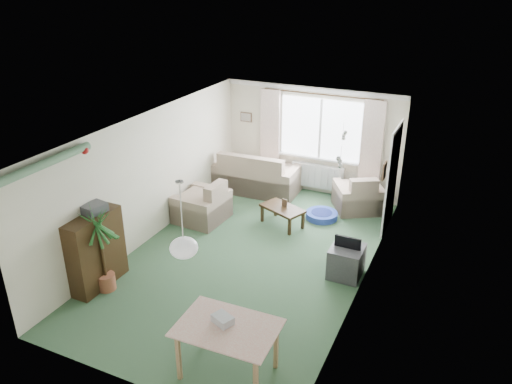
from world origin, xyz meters
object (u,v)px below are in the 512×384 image
at_px(dining_table, 228,351).
at_px(tv_cube, 346,261).
at_px(bookshelf, 96,251).
at_px(sofa, 257,171).
at_px(houseplant, 102,250).
at_px(pet_bed, 322,215).
at_px(armchair_corner, 358,191).
at_px(coffee_table, 282,216).
at_px(armchair_left, 201,200).

distance_m(dining_table, tv_cube, 2.88).
bearing_deg(bookshelf, dining_table, -16.68).
bearing_deg(sofa, houseplant, 80.90).
bearing_deg(houseplant, pet_bed, 58.34).
bearing_deg(tv_cube, sofa, 137.62).
height_order(armchair_corner, pet_bed, armchair_corner).
height_order(armchair_corner, dining_table, armchair_corner).
height_order(sofa, coffee_table, sofa).
distance_m(houseplant, pet_bed, 4.52).
bearing_deg(tv_cube, armchair_corner, 100.31).
height_order(armchair_corner, coffee_table, armchair_corner).
bearing_deg(bookshelf, houseplant, -19.43).
xyz_separation_m(bookshelf, dining_table, (2.79, -0.87, -0.26)).
relative_size(bookshelf, dining_table, 1.10).
bearing_deg(tv_cube, houseplant, -149.22).
relative_size(coffee_table, pet_bed, 1.33).
relative_size(bookshelf, tv_cube, 2.14).
bearing_deg(pet_bed, armchair_left, -154.03).
xyz_separation_m(sofa, armchair_corner, (2.35, -0.02, -0.07)).
bearing_deg(tv_cube, pet_bed, 119.00).
distance_m(sofa, armchair_corner, 2.35).
distance_m(armchair_corner, pet_bed, 0.97).
height_order(sofa, bookshelf, bookshelf).
bearing_deg(armchair_corner, dining_table, 56.71).
bearing_deg(tv_cube, dining_table, -104.85).
distance_m(armchair_left, bookshelf, 2.69).
relative_size(sofa, armchair_corner, 2.08).
bearing_deg(sofa, armchair_left, 75.37).
relative_size(coffee_table, houseplant, 0.60).
bearing_deg(houseplant, tv_cube, 30.58).
distance_m(coffee_table, bookshelf, 3.69).
height_order(houseplant, pet_bed, houseplant).
height_order(armchair_corner, houseplant, houseplant).
xyz_separation_m(armchair_left, tv_cube, (3.20, -0.76, -0.16)).
bearing_deg(armchair_corner, pet_bed, 22.64).
bearing_deg(sofa, tv_cube, 135.21).
bearing_deg(armchair_corner, tv_cube, 69.97).
height_order(armchair_left, bookshelf, bookshelf).
distance_m(bookshelf, dining_table, 2.94).
bearing_deg(coffee_table, armchair_left, -163.71).
xyz_separation_m(houseplant, dining_table, (2.60, -0.80, -0.36)).
relative_size(armchair_left, bookshelf, 0.77).
relative_size(sofa, armchair_left, 1.99).
bearing_deg(bookshelf, pet_bed, 56.38).
relative_size(armchair_corner, dining_table, 0.81).
bearing_deg(dining_table, pet_bed, 93.19).
relative_size(sofa, coffee_table, 2.21).
bearing_deg(bookshelf, armchair_left, 83.29).
relative_size(houseplant, pet_bed, 2.21).
height_order(houseplant, tv_cube, houseplant).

